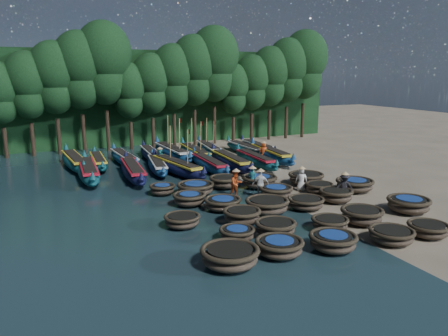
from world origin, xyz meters
name	(u,v)px	position (x,y,z in m)	size (l,w,h in m)	color
ground	(267,193)	(0.00, 0.00, 0.00)	(120.00, 120.00, 0.00)	gray
foliage_wall	(163,97)	(0.00, 23.50, 5.00)	(40.00, 3.00, 10.00)	black
coracle_0	(230,256)	(-6.92, -9.12, 0.48)	(2.79, 2.79, 0.83)	#4D3E30
coracle_1	(279,247)	(-4.53, -9.01, 0.43)	(2.61, 2.61, 0.75)	#4D3E30
coracle_2	(333,241)	(-2.06, -9.48, 0.45)	(2.34, 2.34, 0.77)	#4D3E30
coracle_3	(392,235)	(0.96, -9.88, 0.39)	(2.11, 2.11, 0.69)	#4D3E30
coracle_4	(428,229)	(3.16, -10.00, 0.39)	(2.08, 2.08, 0.68)	#4D3E30
coracle_5	(237,233)	(-5.44, -6.73, 0.37)	(1.71, 1.71, 0.64)	#4D3E30
coracle_6	(276,228)	(-3.51, -6.98, 0.45)	(2.16, 2.16, 0.78)	#4D3E30
coracle_7	(330,223)	(-0.63, -7.40, 0.39)	(2.22, 2.22, 0.68)	#4D3E30
coracle_8	(362,215)	(1.50, -7.28, 0.48)	(2.61, 2.61, 0.84)	#4D3E30
coracle_9	(409,204)	(5.22, -6.84, 0.49)	(2.83, 2.83, 0.85)	#4D3E30
coracle_10	(182,220)	(-7.19, -3.92, 0.37)	(2.14, 2.14, 0.66)	#4D3E30
coracle_11	(242,216)	(-4.20, -4.75, 0.46)	(2.04, 2.04, 0.81)	#4D3E30
coracle_12	(267,205)	(-2.11, -3.70, 0.47)	(2.74, 2.74, 0.82)	#4D3E30
coracle_13	(306,203)	(0.29, -3.99, 0.40)	(2.42, 2.42, 0.70)	#4D3E30
coracle_14	(336,195)	(2.76, -3.58, 0.46)	(2.16, 2.16, 0.80)	#4D3E30
coracle_15	(189,199)	(-5.60, -0.58, 0.43)	(2.05, 2.05, 0.74)	#4D3E30
coracle_16	(223,203)	(-4.15, -2.17, 0.41)	(2.16, 2.16, 0.71)	#4D3E30
coracle_17	(276,192)	(-0.28, -1.59, 0.48)	(2.13, 2.13, 0.83)	#4D3E30
coracle_18	(319,187)	(3.01, -1.56, 0.40)	(1.85, 1.85, 0.71)	#4D3E30
coracle_19	(355,184)	(5.43, -2.11, 0.47)	(2.64, 2.64, 0.82)	#4D3E30
coracle_20	(162,189)	(-6.42, 2.31, 0.39)	(1.88, 1.88, 0.68)	#4D3E30
coracle_21	(196,188)	(-4.47, 1.42, 0.45)	(2.67, 2.67, 0.78)	#4D3E30
coracle_22	(225,181)	(-2.09, 2.16, 0.47)	(2.38, 2.38, 0.83)	#4D3E30
coracle_23	(259,181)	(0.13, 1.32, 0.48)	(2.56, 2.56, 0.84)	#4D3E30
coracle_24	(306,178)	(3.49, 0.66, 0.48)	(3.05, 3.05, 0.85)	#4D3E30
long_boat_1	(88,171)	(-10.18, 8.82, 0.58)	(1.98, 8.71, 1.53)	#0F4857
long_boat_2	(133,171)	(-7.14, 7.53, 0.56)	(2.11, 8.39, 1.48)	black
long_boat_3	(157,165)	(-4.87, 9.01, 0.49)	(2.31, 7.29, 1.30)	navy
long_boat_4	(177,167)	(-3.73, 7.51, 0.58)	(2.86, 8.46, 3.64)	black
long_boat_5	(209,164)	(-0.97, 7.65, 0.53)	(1.61, 7.90, 1.39)	navy
long_boat_6	(230,161)	(0.97, 7.82, 0.58)	(1.87, 8.59, 1.51)	black
long_boat_7	(255,160)	(3.25, 7.69, 0.54)	(1.82, 8.00, 1.41)	#0F4857
long_boat_8	(271,154)	(5.51, 9.03, 0.60)	(2.35, 8.90, 1.57)	navy
long_boat_9	(74,161)	(-10.76, 13.01, 0.58)	(2.11, 8.64, 1.52)	#0F4857
long_boat_10	(98,161)	(-8.90, 12.69, 0.49)	(1.60, 7.24, 1.28)	#0F4857
long_boat_11	(124,158)	(-6.70, 12.93, 0.52)	(1.79, 7.81, 1.38)	navy
long_boat_12	(151,154)	(-4.09, 14.02, 0.50)	(1.72, 7.41, 1.31)	black
long_boat_13	(172,152)	(-2.20, 13.59, 0.61)	(2.00, 8.98, 3.82)	navy
long_boat_14	(195,153)	(-0.36, 12.67, 0.57)	(1.90, 8.41, 3.57)	#0F4857
long_boat_15	(209,149)	(1.65, 14.21, 0.53)	(2.34, 7.88, 3.37)	navy
long_boat_16	(246,149)	(4.89, 12.78, 0.52)	(1.61, 7.80, 1.37)	#0F4857
long_boat_17	(257,147)	(6.55, 13.47, 0.49)	(1.37, 7.31, 1.29)	black
fisherman_0	(301,178)	(2.30, -0.51, 0.86)	(0.92, 0.85, 1.78)	silver
fisherman_1	(252,177)	(-0.62, 0.92, 0.91)	(0.68, 0.68, 1.79)	#176063
fisherman_2	(236,183)	(-2.34, -0.16, 0.93)	(0.95, 0.79, 1.97)	#C14619
fisherman_3	(344,186)	(3.47, -3.43, 0.89)	(1.27, 1.12, 1.91)	black
fisherman_4	(260,183)	(-0.99, -0.87, 0.95)	(1.13, 0.67, 2.00)	silver
fisherman_5	(160,157)	(-4.08, 10.93, 0.81)	(1.42, 1.19, 1.73)	#176063
fisherman_6	(264,151)	(4.85, 9.18, 0.91)	(0.94, 0.72, 1.90)	#C14619
tree_0	(0,92)	(-16.00, 20.00, 5.97)	(3.68, 3.68, 8.68)	black
tree_1	(27,84)	(-13.70, 20.00, 6.65)	(4.09, 4.09, 9.65)	black
tree_2	(54,77)	(-11.40, 20.00, 7.32)	(4.51, 4.51, 10.63)	black
tree_3	(79,69)	(-9.10, 20.00, 8.00)	(4.92, 4.92, 11.60)	black
tree_4	(104,62)	(-6.80, 20.00, 8.67)	(5.34, 5.34, 12.58)	black
tree_5	(129,90)	(-4.50, 20.00, 5.97)	(3.68, 3.68, 8.68)	black
tree_6	(151,83)	(-2.20, 20.00, 6.65)	(4.09, 4.09, 9.65)	black
tree_7	(173,76)	(0.10, 20.00, 7.32)	(4.51, 4.51, 10.63)	black
tree_8	(194,69)	(2.40, 20.00, 8.00)	(4.92, 4.92, 11.60)	black
tree_9	(214,63)	(4.70, 20.00, 8.67)	(5.34, 5.34, 12.58)	black
tree_10	(233,88)	(7.00, 20.00, 5.97)	(3.68, 3.68, 8.68)	black
tree_11	(252,82)	(9.30, 20.00, 6.65)	(4.09, 4.09, 9.65)	black
tree_12	(270,76)	(11.60, 20.00, 7.32)	(4.51, 4.51, 10.63)	black
tree_13	(288,70)	(13.90, 20.00, 8.00)	(4.92, 4.92, 11.60)	black
tree_14	(305,64)	(16.20, 20.00, 8.67)	(5.34, 5.34, 12.58)	black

